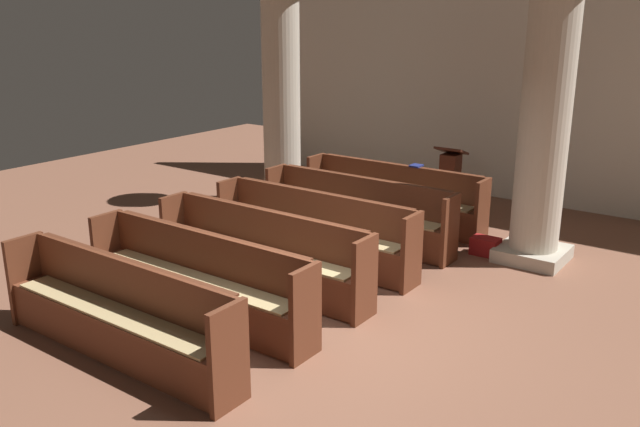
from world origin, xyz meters
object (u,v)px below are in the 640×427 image
at_px(pew_row_1, 357,209).
at_px(lectern, 449,184).
at_px(kneeler_box_red, 485,246).
at_px(pillar_aisle_side, 546,110).
at_px(pew_row_2, 313,228).
at_px(pew_row_4, 197,276).
at_px(pew_row_0, 393,194).
at_px(pew_row_3, 261,249).
at_px(pillar_far_side, 281,86).
at_px(hymn_book, 416,166).
at_px(pew_row_5, 117,310).

height_order(pew_row_1, lectern, lectern).
bearing_deg(kneeler_box_red, pillar_aisle_side, 16.61).
relative_size(pew_row_2, lectern, 2.76).
bearing_deg(kneeler_box_red, pew_row_4, -114.73).
relative_size(pew_row_0, pew_row_3, 1.00).
distance_m(pew_row_1, pillar_far_side, 2.92).
relative_size(pillar_far_side, hymn_book, 19.97).
height_order(pew_row_4, pew_row_5, same).
xyz_separation_m(pew_row_3, pew_row_5, (0.00, -2.07, 0.00)).
distance_m(pew_row_2, pillar_far_side, 3.45).
xyz_separation_m(pew_row_5, pillar_far_side, (-2.25, 5.24, 1.51)).
distance_m(lectern, hymn_book, 1.20).
relative_size(pillar_far_side, lectern, 3.56).
bearing_deg(pew_row_1, pew_row_0, 90.00).
bearing_deg(lectern, pew_row_1, -98.42).
xyz_separation_m(pew_row_5, lectern, (0.34, 6.46, -0.04)).
bearing_deg(lectern, pew_row_3, -94.47).
height_order(pew_row_1, pew_row_2, same).
bearing_deg(pew_row_3, pew_row_2, 90.00).
xyz_separation_m(pew_row_1, pew_row_2, (0.00, -1.04, 0.00)).
bearing_deg(pillar_aisle_side, pew_row_3, -128.86).
bearing_deg(lectern, pew_row_5, -93.04).
distance_m(pew_row_1, pew_row_3, 2.07).
relative_size(pew_row_1, pew_row_5, 1.00).
relative_size(pew_row_4, kneeler_box_red, 8.02).
relative_size(pew_row_2, pew_row_3, 1.00).
height_order(pew_row_1, pillar_far_side, pillar_far_side).
distance_m(pillar_far_side, hymn_book, 2.74).
bearing_deg(pew_row_0, pew_row_4, -90.00).
distance_m(lectern, kneeler_box_red, 2.21).
bearing_deg(pillar_aisle_side, lectern, 141.94).
distance_m(pew_row_4, pew_row_5, 1.04).
height_order(pew_row_2, pillar_far_side, pillar_far_side).
relative_size(hymn_book, kneeler_box_red, 0.52).
bearing_deg(pillar_aisle_side, hymn_book, 167.63).
xyz_separation_m(pew_row_3, hymn_book, (0.28, 3.30, 0.45)).
bearing_deg(pillar_aisle_side, pew_row_1, -161.21).
xyz_separation_m(lectern, hymn_book, (-0.06, -1.09, 0.49)).
height_order(pew_row_2, lectern, lectern).
xyz_separation_m(pew_row_0, pillar_aisle_side, (2.30, -0.25, 1.51)).
bearing_deg(hymn_book, pillar_aisle_side, -12.37).
distance_m(pew_row_5, pillar_aisle_side, 5.64).
height_order(pillar_aisle_side, pillar_far_side, same).
bearing_deg(pew_row_3, hymn_book, 85.16).
bearing_deg(pew_row_4, pew_row_2, 90.00).
relative_size(pew_row_5, lectern, 2.76).
relative_size(pillar_aisle_side, pillar_far_side, 1.00).
height_order(pillar_far_side, hymn_book, pillar_far_side).
relative_size(pew_row_1, pew_row_3, 1.00).
bearing_deg(hymn_book, pew_row_1, -102.83).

